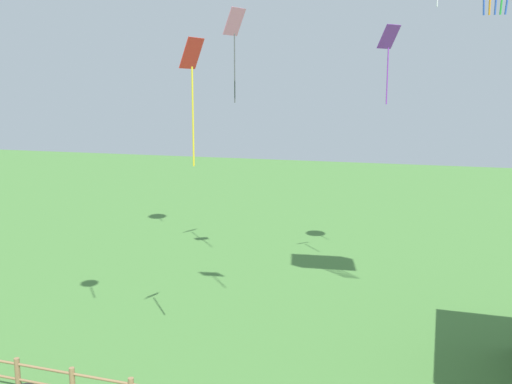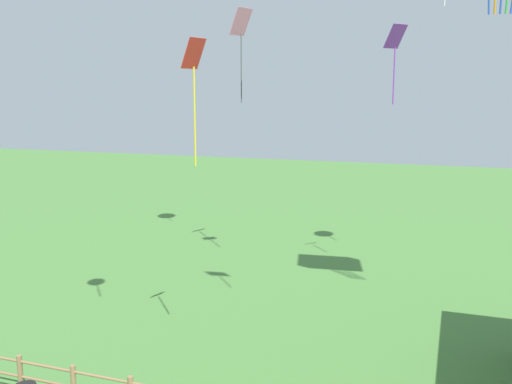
{
  "view_description": "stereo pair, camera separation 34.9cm",
  "coord_description": "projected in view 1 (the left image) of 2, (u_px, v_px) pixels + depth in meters",
  "views": [
    {
      "loc": [
        4.28,
        -5.82,
        7.71
      ],
      "look_at": [
        0.0,
        7.24,
        5.36
      ],
      "focal_mm": 40.0,
      "sensor_mm": 36.0,
      "label": 1
    },
    {
      "loc": [
        4.61,
        -5.7,
        7.71
      ],
      "look_at": [
        0.0,
        7.24,
        5.36
      ],
      "focal_mm": 40.0,
      "sensor_mm": 36.0,
      "label": 2
    }
  ],
  "objects": [
    {
      "name": "kite_red_diamond",
      "position": [
        192.0,
        78.0,
        15.13
      ],
      "size": [
        0.55,
        0.7,
        3.4
      ],
      "color": "red"
    },
    {
      "name": "kite_purple_streamer",
      "position": [
        388.0,
        47.0,
        22.02
      ],
      "size": [
        0.89,
        0.91,
        3.01
      ],
      "color": "purple"
    },
    {
      "name": "kite_pink_diamond",
      "position": [
        234.0,
        34.0,
        24.1
      ],
      "size": [
        0.86,
        1.02,
        3.93
      ],
      "color": "pink"
    }
  ]
}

